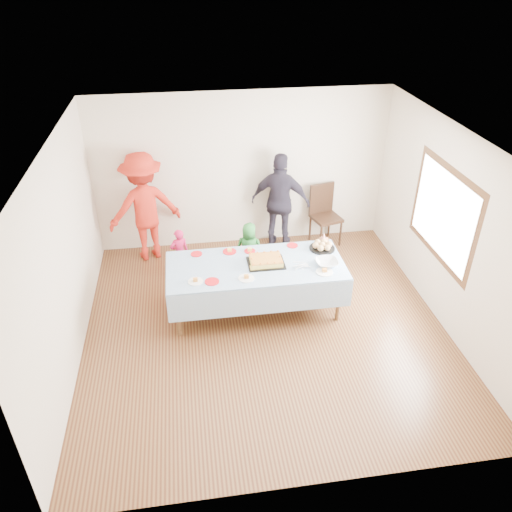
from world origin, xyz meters
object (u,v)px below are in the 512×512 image
Objects in this scene: party_table at (256,268)px; dining_chair at (324,211)px; adult_left at (144,207)px; birthday_cake at (266,261)px.

dining_chair is at bearing 51.00° from party_table.
dining_chair is 3.12m from adult_left.
party_table is 4.80× the size of birthday_cake.
dining_chair is (1.51, 1.86, -0.13)m from party_table.
party_table is 0.18m from birthday_cake.
birthday_cake is at bearing 118.21° from adult_left.
dining_chair is (1.36, 1.84, -0.23)m from birthday_cake.
adult_left is (-1.60, 1.79, 0.21)m from party_table.
birthday_cake is 2.30m from dining_chair.
birthday_cake is at bearing 6.68° from party_table.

